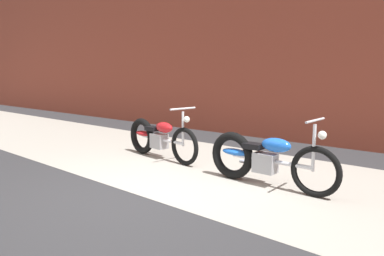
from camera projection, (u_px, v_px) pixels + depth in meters
The scene contains 5 objects.
ground_plane at pixel (139, 195), 4.60m from camera, with size 80.00×80.00×0.00m, color #2D2D30.
sidewalk_slab at pixel (217, 169), 5.92m from camera, with size 36.00×3.50×0.01m, color #9E998E.
brick_building_wall at pixel (307, 8), 8.06m from camera, with size 36.00×0.50×6.27m, color brown.
motorcycle_red at pixel (157, 137), 6.71m from camera, with size 2.00×0.60×1.03m.
motorcycle_blue at pixel (261, 158), 5.01m from camera, with size 2.01×0.58×1.03m.
Camera 1 is at (3.40, -2.91, 1.56)m, focal length 32.45 mm.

